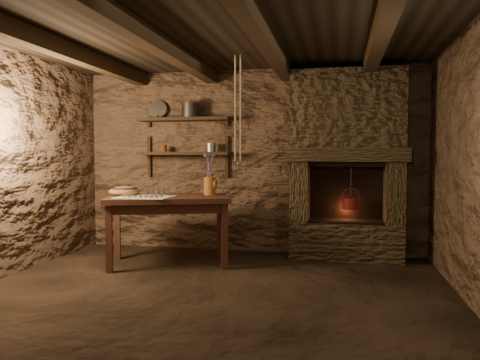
% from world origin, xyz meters
% --- Properties ---
extents(floor, '(4.50, 4.50, 0.00)m').
position_xyz_m(floor, '(0.00, 0.00, 0.00)').
color(floor, black).
rests_on(floor, ground).
extents(back_wall, '(4.50, 0.04, 2.40)m').
position_xyz_m(back_wall, '(0.00, 2.00, 1.20)').
color(back_wall, '#483221').
rests_on(back_wall, floor).
extents(front_wall, '(4.50, 0.04, 2.40)m').
position_xyz_m(front_wall, '(0.00, -2.00, 1.20)').
color(front_wall, '#483221').
rests_on(front_wall, floor).
extents(right_wall, '(0.04, 4.00, 2.40)m').
position_xyz_m(right_wall, '(2.25, 0.00, 1.20)').
color(right_wall, '#483221').
rests_on(right_wall, floor).
extents(ceiling, '(4.50, 4.00, 0.04)m').
position_xyz_m(ceiling, '(0.00, 0.00, 2.40)').
color(ceiling, black).
rests_on(ceiling, back_wall).
extents(beam_far_left, '(0.14, 3.95, 0.16)m').
position_xyz_m(beam_far_left, '(-1.50, 0.00, 2.31)').
color(beam_far_left, black).
rests_on(beam_far_left, ceiling).
extents(beam_mid_left, '(0.14, 3.95, 0.16)m').
position_xyz_m(beam_mid_left, '(-0.50, 0.00, 2.31)').
color(beam_mid_left, black).
rests_on(beam_mid_left, ceiling).
extents(beam_mid_right, '(0.14, 3.95, 0.16)m').
position_xyz_m(beam_mid_right, '(0.50, 0.00, 2.31)').
color(beam_mid_right, black).
rests_on(beam_mid_right, ceiling).
extents(beam_far_right, '(0.14, 3.95, 0.16)m').
position_xyz_m(beam_far_right, '(1.50, 0.00, 2.31)').
color(beam_far_right, black).
rests_on(beam_far_right, ceiling).
extents(shelf_lower, '(1.25, 0.30, 0.04)m').
position_xyz_m(shelf_lower, '(-0.85, 1.84, 1.30)').
color(shelf_lower, black).
rests_on(shelf_lower, back_wall).
extents(shelf_upper, '(1.25, 0.30, 0.04)m').
position_xyz_m(shelf_upper, '(-0.85, 1.84, 1.75)').
color(shelf_upper, black).
rests_on(shelf_upper, back_wall).
extents(hearth, '(1.43, 0.51, 2.30)m').
position_xyz_m(hearth, '(1.25, 1.77, 1.23)').
color(hearth, '#392D1C').
rests_on(hearth, floor).
extents(work_table, '(1.58, 1.21, 0.80)m').
position_xyz_m(work_table, '(-0.78, 1.04, 0.43)').
color(work_table, '#391E13').
rests_on(work_table, floor).
extents(linen_cloth, '(0.61, 0.49, 0.01)m').
position_xyz_m(linen_cloth, '(-0.98, 0.86, 0.80)').
color(linen_cloth, white).
rests_on(linen_cloth, work_table).
extents(pewter_cutlery_row, '(0.51, 0.20, 0.01)m').
position_xyz_m(pewter_cutlery_row, '(-0.98, 0.85, 0.81)').
color(pewter_cutlery_row, gray).
rests_on(pewter_cutlery_row, linen_cloth).
extents(drinking_glasses, '(0.19, 0.06, 0.08)m').
position_xyz_m(drinking_glasses, '(-0.96, 0.98, 0.85)').
color(drinking_glasses, white).
rests_on(drinking_glasses, linen_cloth).
extents(stoneware_jug, '(0.16, 0.15, 0.49)m').
position_xyz_m(stoneware_jug, '(-0.35, 1.33, 1.01)').
color(stoneware_jug, '#AB6021').
rests_on(stoneware_jug, work_table).
extents(wooden_bowl, '(0.45, 0.45, 0.13)m').
position_xyz_m(wooden_bowl, '(-1.34, 1.07, 0.84)').
color(wooden_bowl, '#9C6C43').
rests_on(wooden_bowl, work_table).
extents(iron_stockpot, '(0.23, 0.23, 0.17)m').
position_xyz_m(iron_stockpot, '(-0.76, 1.84, 1.85)').
color(iron_stockpot, '#282624').
rests_on(iron_stockpot, shelf_upper).
extents(tin_pan, '(0.26, 0.12, 0.25)m').
position_xyz_m(tin_pan, '(-1.26, 1.94, 1.90)').
color(tin_pan, '#A6A6A0').
rests_on(tin_pan, shelf_upper).
extents(small_kettle, '(0.20, 0.18, 0.18)m').
position_xyz_m(small_kettle, '(-0.48, 1.84, 1.38)').
color(small_kettle, '#A6A6A0').
rests_on(small_kettle, shelf_lower).
extents(rusty_tin, '(0.11, 0.11, 0.09)m').
position_xyz_m(rusty_tin, '(-1.14, 1.84, 1.36)').
color(rusty_tin, '#562C11').
rests_on(rusty_tin, shelf_lower).
extents(red_pot, '(0.23, 0.23, 0.54)m').
position_xyz_m(red_pot, '(1.31, 1.72, 0.70)').
color(red_pot, maroon).
rests_on(red_pot, hearth).
extents(hanging_ropes, '(0.08, 0.08, 1.20)m').
position_xyz_m(hanging_ropes, '(0.05, 1.05, 1.80)').
color(hanging_ropes, beige).
rests_on(hanging_ropes, ceiling).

